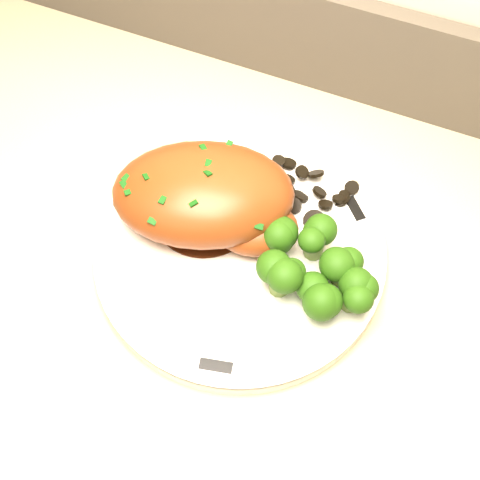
% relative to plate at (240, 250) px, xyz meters
% --- Properties ---
extents(plate, '(0.33, 0.33, 0.02)m').
position_rel_plate_xyz_m(plate, '(0.00, 0.00, 0.00)').
color(plate, white).
rests_on(plate, counter).
extents(rim_accent_0, '(0.03, 0.03, 0.00)m').
position_rel_plate_xyz_m(rim_accent_0, '(0.09, 0.08, 0.01)').
color(rim_accent_0, black).
rests_on(rim_accent_0, plate).
extents(rim_accent_1, '(0.02, 0.03, 0.00)m').
position_rel_plate_xyz_m(rim_accent_1, '(-0.11, 0.03, 0.01)').
color(rim_accent_1, black).
rests_on(rim_accent_1, plate).
extents(rim_accent_2, '(0.03, 0.02, 0.00)m').
position_rel_plate_xyz_m(rim_accent_2, '(0.03, -0.12, 0.01)').
color(rim_accent_2, black).
rests_on(rim_accent_2, plate).
extents(gravy_pool, '(0.10, 0.10, 0.00)m').
position_rel_plate_xyz_m(gravy_pool, '(-0.05, 0.02, 0.01)').
color(gravy_pool, '#37170A').
rests_on(gravy_pool, plate).
extents(chicken_breast, '(0.20, 0.17, 0.07)m').
position_rel_plate_xyz_m(chicken_breast, '(-0.04, 0.02, 0.04)').
color(chicken_breast, brown).
rests_on(chicken_breast, plate).
extents(mushroom_pile, '(0.08, 0.06, 0.02)m').
position_rel_plate_xyz_m(mushroom_pile, '(0.04, 0.07, 0.01)').
color(mushroom_pile, black).
rests_on(mushroom_pile, plate).
extents(broccoli_florets, '(0.11, 0.08, 0.04)m').
position_rel_plate_xyz_m(broccoli_florets, '(0.07, -0.01, 0.03)').
color(broccoli_florets, olive).
rests_on(broccoli_florets, plate).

